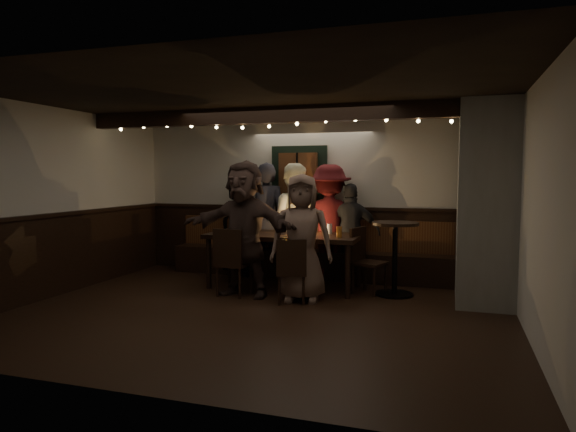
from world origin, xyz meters
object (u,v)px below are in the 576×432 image
(high_top, at_px, (395,249))
(person_d, at_px, (329,222))
(chair_near_left, at_px, (231,258))
(person_c, at_px, (292,221))
(person_g, at_px, (302,238))
(person_e, at_px, (351,233))
(chair_near_right, at_px, (291,267))
(person_b, at_px, (266,220))
(person_f, at_px, (244,228))
(dining_table, at_px, (284,238))
(chair_end, at_px, (364,256))
(person_a, at_px, (242,224))

(high_top, distance_m, person_d, 1.38)
(chair_near_left, relative_size, person_c, 0.51)
(person_c, relative_size, person_g, 1.10)
(person_c, height_order, person_e, person_c)
(high_top, bearing_deg, person_e, 136.10)
(person_g, bearing_deg, person_d, 78.10)
(chair_near_right, height_order, person_b, person_b)
(person_c, bearing_deg, chair_near_right, 93.70)
(person_b, distance_m, person_f, 1.42)
(person_d, bearing_deg, person_e, 160.12)
(person_e, bearing_deg, person_f, 37.93)
(chair_near_right, distance_m, person_e, 1.72)
(chair_near_right, distance_m, person_c, 1.75)
(dining_table, relative_size, person_f, 1.20)
(person_f, bearing_deg, person_d, 65.01)
(person_f, bearing_deg, chair_end, 30.73)
(dining_table, height_order, person_b, person_b)
(person_a, height_order, person_g, person_a)
(high_top, relative_size, person_d, 0.56)
(dining_table, distance_m, person_b, 0.96)
(chair_end, distance_m, person_d, 1.06)
(dining_table, bearing_deg, person_b, 126.28)
(chair_near_left, bearing_deg, chair_near_right, -8.61)
(chair_end, height_order, person_c, person_c)
(chair_end, relative_size, person_c, 0.50)
(person_c, bearing_deg, person_a, -10.81)
(person_a, bearing_deg, person_g, 143.66)
(person_b, relative_size, person_c, 1.01)
(person_c, distance_m, person_e, 0.98)
(person_d, height_order, person_g, person_d)
(person_e, height_order, person_f, person_f)
(person_a, height_order, person_b, person_b)
(chair_near_right, relative_size, chair_end, 0.92)
(person_a, distance_m, person_c, 0.87)
(dining_table, bearing_deg, person_d, 56.04)
(person_a, xyz_separation_m, person_b, (0.40, 0.08, 0.08))
(high_top, bearing_deg, person_f, -161.99)
(person_a, relative_size, person_e, 1.11)
(high_top, xyz_separation_m, person_c, (-1.71, 0.72, 0.28))
(dining_table, distance_m, high_top, 1.62)
(chair_near_left, height_order, person_g, person_g)
(chair_near_right, distance_m, high_top, 1.53)
(chair_end, bearing_deg, person_e, 114.88)
(chair_end, height_order, person_a, person_a)
(chair_end, bearing_deg, dining_table, -178.10)
(person_g, bearing_deg, dining_table, 114.10)
(person_c, xyz_separation_m, person_e, (0.96, 0.00, -0.16))
(chair_near_right, xyz_separation_m, high_top, (1.22, 0.90, 0.17))
(person_e, xyz_separation_m, person_f, (-1.23, -1.37, 0.17))
(chair_near_left, bearing_deg, person_e, 47.27)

